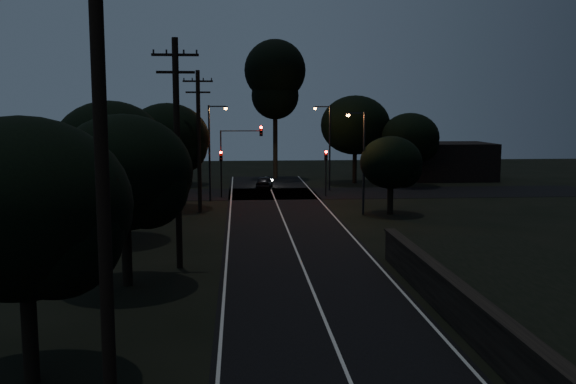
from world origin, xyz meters
TOP-DOWN VIEW (x-y plane):
  - road_surface at (0.00, 31.12)m, footprint 60.00×70.00m
  - utility_pole_near at (-6.00, -2.00)m, footprint 2.20×0.30m
  - utility_pole_mid at (-6.00, 15.00)m, footprint 2.20×0.30m
  - utility_pole_far at (-6.00, 32.00)m, footprint 2.20×0.30m
  - tree_left_a at (-8.79, 1.88)m, footprint 5.95×5.95m
  - tree_left_b at (-7.79, 11.88)m, footprint 5.90×5.90m
  - tree_left_c at (-10.27, 21.87)m, footprint 6.47×6.47m
  - tree_left_d at (-8.27, 33.87)m, footprint 6.43×6.43m
  - tree_far_nw at (-8.80, 49.88)m, footprint 5.78×5.78m
  - tree_far_w at (-13.77, 45.87)m, footprint 6.41×6.41m
  - tree_far_ne at (9.25, 49.85)m, footprint 7.18×7.18m
  - tree_far_e at (14.20, 46.88)m, footprint 5.76×5.76m
  - tree_right_a at (8.16, 29.91)m, footprint 4.52×4.52m
  - tall_pine at (1.00, 55.00)m, footprint 6.70×6.70m
  - building_left at (-20.00, 52.00)m, footprint 10.00×8.00m
  - building_right at (20.00, 53.00)m, footprint 9.00×7.00m
  - signal_left at (-4.60, 39.99)m, footprint 0.28×0.35m
  - signal_right at (4.60, 39.99)m, footprint 0.28×0.35m
  - signal_mast at (-2.91, 39.99)m, footprint 3.70×0.35m
  - streetlight_a at (-5.31, 38.00)m, footprint 1.66×0.26m
  - streetlight_b at (5.31, 44.00)m, footprint 1.66×0.26m
  - streetlight_c at (5.83, 30.00)m, footprint 1.46×0.26m
  - car at (-0.60, 46.00)m, footprint 1.94×3.81m

SIDE VIEW (x-z plane):
  - road_surface at x=0.00m, z-range 0.00..0.03m
  - car at x=-0.60m, z-range 0.00..1.24m
  - building_right at x=20.00m, z-range 0.00..4.00m
  - building_left at x=-20.00m, z-range 0.00..4.40m
  - signal_left at x=-4.60m, z-range 0.79..4.89m
  - signal_right at x=4.60m, z-range 0.79..4.89m
  - tree_right_a at x=8.16m, z-range 0.85..6.59m
  - signal_mast at x=-2.91m, z-range 1.21..7.46m
  - streetlight_c at x=5.83m, z-range 0.60..8.10m
  - streetlight_a at x=-5.31m, z-range 0.64..8.64m
  - streetlight_b at x=5.31m, z-range 0.64..8.64m
  - tree_far_e at x=14.20m, z-range 1.08..8.39m
  - tree_far_nw at x=-8.80m, z-range 1.08..8.41m
  - tree_left_b at x=-7.79m, z-range 1.11..8.61m
  - tree_left_a at x=-8.79m, z-range 1.10..8.63m
  - tree_left_d at x=-8.27m, z-range 1.21..9.36m
  - tree_left_c at x=-10.27m, z-range 1.20..9.37m
  - tree_far_w at x=-13.77m, z-range 1.22..9.40m
  - utility_pole_far at x=-6.00m, z-range 0.23..10.73m
  - utility_pole_mid at x=-6.00m, z-range 0.24..11.24m
  - tree_far_ne at x=9.25m, z-range 1.34..10.42m
  - utility_pole_near at x=-6.00m, z-range 0.25..12.25m
  - tall_pine at x=1.00m, z-range 3.36..18.58m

